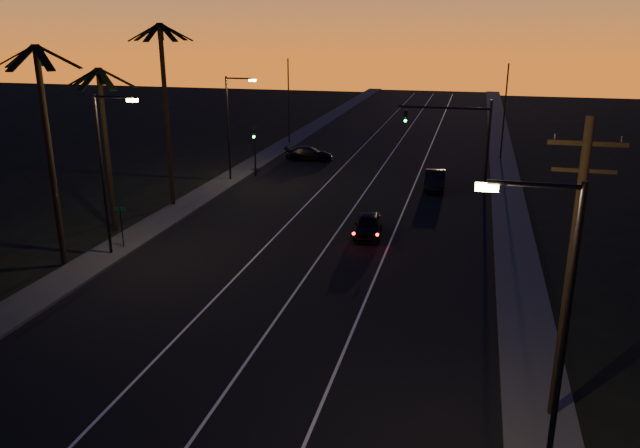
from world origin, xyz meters
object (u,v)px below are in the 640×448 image
(utility_pole, at_px, (571,268))
(signal_mast, at_px, (458,128))
(right_car, at_px, (435,180))
(cross_car, at_px, (309,154))
(lead_car, at_px, (368,225))

(utility_pole, bearing_deg, signal_mast, 98.47)
(signal_mast, bearing_deg, utility_pole, -81.53)
(signal_mast, bearing_deg, right_car, -153.70)
(right_car, distance_m, cross_car, 14.82)
(lead_car, distance_m, right_car, 12.82)
(utility_pole, relative_size, signal_mast, 1.41)
(right_car, bearing_deg, cross_car, 146.98)
(lead_car, bearing_deg, right_car, 75.71)
(lead_car, xyz_separation_m, cross_car, (-9.26, 20.50, -0.02))
(signal_mast, xyz_separation_m, right_car, (-1.46, -0.72, -4.04))
(signal_mast, height_order, cross_car, signal_mast)
(cross_car, bearing_deg, signal_mast, -27.89)
(lead_car, bearing_deg, signal_mast, 70.60)
(signal_mast, distance_m, right_car, 4.36)
(right_car, bearing_deg, signal_mast, 26.30)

